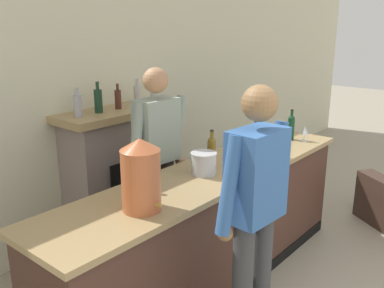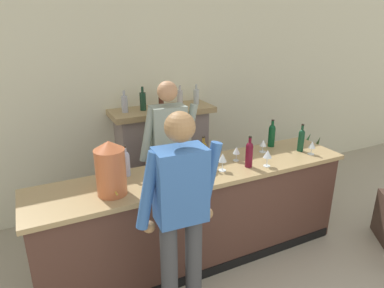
{
  "view_description": "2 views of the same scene",
  "coord_description": "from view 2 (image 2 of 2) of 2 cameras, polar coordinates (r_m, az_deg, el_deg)",
  "views": [
    {
      "loc": [
        -2.47,
        0.21,
        2.15
      ],
      "look_at": [
        0.11,
        2.38,
        1.18
      ],
      "focal_mm": 40.0,
      "sensor_mm": 36.0,
      "label": 1
    },
    {
      "loc": [
        -1.3,
        -0.52,
        2.37
      ],
      "look_at": [
        0.15,
        2.42,
        1.18
      ],
      "focal_mm": 32.0,
      "sensor_mm": 36.0,
      "label": 2
    }
  ],
  "objects": [
    {
      "name": "wine_glass_near_bucket",
      "position": [
        3.51,
        7.42,
        -1.13
      ],
      "size": [
        0.07,
        0.07,
        0.15
      ],
      "color": "silver",
      "rests_on": "bar_counter"
    },
    {
      "name": "potted_plant_corner",
      "position": [
        5.71,
        18.85,
        -2.12
      ],
      "size": [
        0.38,
        0.41,
        0.7
      ],
      "color": "#4E424C",
      "rests_on": "ground_plane"
    },
    {
      "name": "bar_counter",
      "position": [
        3.53,
        1.03,
        -11.87
      ],
      "size": [
        3.17,
        0.68,
        1.01
      ],
      "color": "#4B2F26",
      "rests_on": "ground_plane"
    },
    {
      "name": "fireplace_stone",
      "position": [
        4.52,
        -4.86,
        -2.0
      ],
      "size": [
        1.29,
        0.52,
        1.62
      ],
      "color": "gray",
      "rests_on": "ground_plane"
    },
    {
      "name": "wine_glass_front_left",
      "position": [
        3.42,
        12.49,
        -1.71
      ],
      "size": [
        0.09,
        0.09,
        0.17
      ],
      "color": "silver",
      "rests_on": "bar_counter"
    },
    {
      "name": "wine_bottle_chardonnay_pale",
      "position": [
        3.2,
        -10.99,
        -3.01
      ],
      "size": [
        0.08,
        0.08,
        0.29
      ],
      "color": "#A7A8BF",
      "rests_on": "bar_counter"
    },
    {
      "name": "ice_bucket_steel",
      "position": [
        3.23,
        -0.5,
        -3.24
      ],
      "size": [
        0.2,
        0.2,
        0.17
      ],
      "color": "silver",
      "rests_on": "bar_counter"
    },
    {
      "name": "wine_glass_by_dispenser",
      "position": [
        3.79,
        11.77,
        0.08
      ],
      "size": [
        0.07,
        0.07,
        0.14
      ],
      "color": "silver",
      "rests_on": "bar_counter"
    },
    {
      "name": "person_customer",
      "position": [
        2.54,
        -1.88,
        -12.37
      ],
      "size": [
        0.66,
        0.32,
        1.82
      ],
      "color": "#3B3C3F",
      "rests_on": "ground_plane"
    },
    {
      "name": "wine_bottle_rose_blush",
      "position": [
        3.98,
        13.15,
        1.57
      ],
      "size": [
        0.08,
        0.08,
        0.32
      ],
      "color": "#0B3F1F",
      "rests_on": "bar_counter"
    },
    {
      "name": "wine_bottle_port_short",
      "position": [
        3.92,
        17.74,
        0.77
      ],
      "size": [
        0.07,
        0.07,
        0.31
      ],
      "color": "#123D24",
      "rests_on": "bar_counter"
    },
    {
      "name": "person_bartender",
      "position": [
        3.69,
        -3.84,
        -1.84
      ],
      "size": [
        0.66,
        0.32,
        1.8
      ],
      "color": "#433B38",
      "rests_on": "ground_plane"
    },
    {
      "name": "wine_bottle_merlot_tall",
      "position": [
        3.37,
        9.51,
        -1.55
      ],
      "size": [
        0.07,
        0.07,
        0.32
      ],
      "color": "#5C0E20",
      "rests_on": "bar_counter"
    },
    {
      "name": "wall_back_panel",
      "position": [
        4.49,
        -8.73,
        6.98
      ],
      "size": [
        12.0,
        0.07,
        2.75
      ],
      "color": "beige",
      "rests_on": "ground_plane"
    },
    {
      "name": "wine_bottle_burgundy_dark",
      "position": [
        3.35,
        1.91,
        -1.49
      ],
      "size": [
        0.07,
        0.07,
        0.31
      ],
      "color": "brown",
      "rests_on": "bar_counter"
    },
    {
      "name": "copper_dispenser",
      "position": [
        2.86,
        -13.43,
        -3.89
      ],
      "size": [
        0.25,
        0.29,
        0.47
      ],
      "color": "#C06238",
      "rests_on": "bar_counter"
    },
    {
      "name": "wine_glass_front_right",
      "position": [
        3.87,
        19.38,
        -0.18
      ],
      "size": [
        0.07,
        0.07,
        0.15
      ],
      "color": "silver",
      "rests_on": "bar_counter"
    },
    {
      "name": "wine_glass_back_row",
      "position": [
        3.26,
        5.12,
        -2.38
      ],
      "size": [
        0.08,
        0.08,
        0.18
      ],
      "color": "silver",
      "rests_on": "bar_counter"
    }
  ]
}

